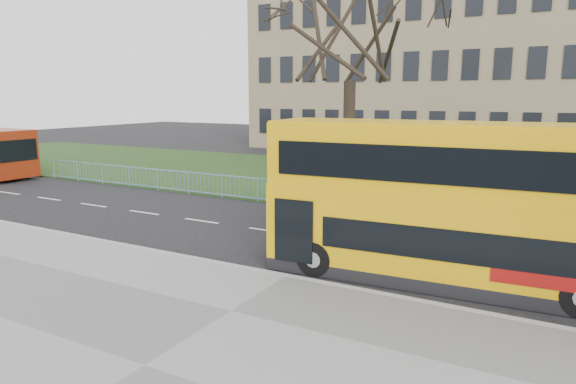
# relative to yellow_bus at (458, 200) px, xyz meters

# --- Properties ---
(ground) EXTENTS (120.00, 120.00, 0.00)m
(ground) POSITION_rel_yellow_bus_xyz_m (-3.89, -0.32, -2.18)
(ground) COLOR black
(ground) RESTS_ON ground
(pavement) EXTENTS (80.00, 10.50, 0.12)m
(pavement) POSITION_rel_yellow_bus_xyz_m (-3.89, -7.07, -2.12)
(pavement) COLOR slate
(pavement) RESTS_ON ground
(kerb) EXTENTS (80.00, 0.20, 0.14)m
(kerb) POSITION_rel_yellow_bus_xyz_m (-3.89, -1.87, -2.11)
(kerb) COLOR gray
(kerb) RESTS_ON ground
(grass_verge) EXTENTS (80.00, 15.40, 0.08)m
(grass_verge) POSITION_rel_yellow_bus_xyz_m (-3.89, 13.98, -2.14)
(grass_verge) COLOR #183312
(grass_verge) RESTS_ON ground
(guard_railing) EXTENTS (40.00, 0.12, 1.10)m
(guard_railing) POSITION_rel_yellow_bus_xyz_m (-3.89, 6.28, -1.63)
(guard_railing) COLOR #6E9CC3
(guard_railing) RESTS_ON ground
(bare_tree) EXTENTS (8.95, 8.95, 12.79)m
(bare_tree) POSITION_rel_yellow_bus_xyz_m (-6.89, 9.68, 4.29)
(bare_tree) COLOR black
(bare_tree) RESTS_ON grass_verge
(civic_building) EXTENTS (30.00, 15.00, 14.00)m
(civic_building) POSITION_rel_yellow_bus_xyz_m (-8.89, 34.68, 4.82)
(civic_building) COLOR #847153
(civic_building) RESTS_ON ground
(yellow_bus) EXTENTS (9.84, 2.92, 4.07)m
(yellow_bus) POSITION_rel_yellow_bus_xyz_m (0.00, 0.00, 0.00)
(yellow_bus) COLOR #E7AB09
(yellow_bus) RESTS_ON ground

